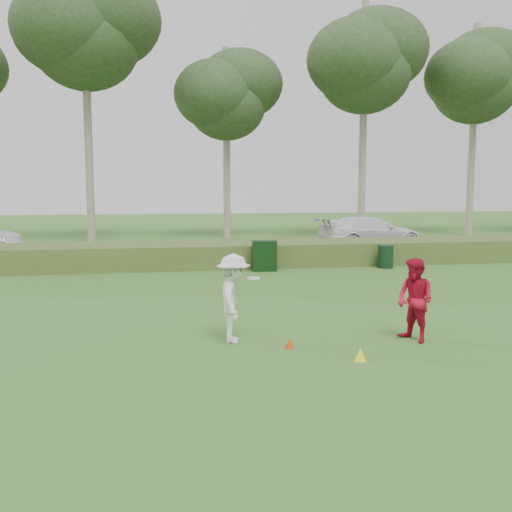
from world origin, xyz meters
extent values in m
plane|color=#306421|center=(0.00, 0.00, 0.00)|extent=(120.00, 120.00, 0.00)
cube|color=#405A24|center=(0.00, 12.00, 0.45)|extent=(80.00, 3.00, 0.90)
cube|color=#2D2D2D|center=(0.00, 17.00, 0.03)|extent=(80.00, 6.00, 0.06)
cylinder|color=gray|center=(-6.00, 23.00, 7.75)|extent=(0.44, 0.44, 15.50)
ellipsoid|color=#2A4020|center=(-6.00, 23.00, 11.62)|extent=(7.80, 7.80, 6.60)
cylinder|color=gray|center=(2.00, 24.50, 5.75)|extent=(0.44, 0.44, 11.50)
ellipsoid|color=#2A4020|center=(2.00, 24.50, 8.62)|extent=(6.24, 6.24, 5.28)
cylinder|color=gray|center=(10.00, 22.50, 7.00)|extent=(0.44, 0.44, 14.00)
ellipsoid|color=#2A4020|center=(10.00, 22.50, 10.50)|extent=(7.28, 7.28, 6.16)
cylinder|color=gray|center=(18.00, 23.80, 6.75)|extent=(0.44, 0.44, 13.50)
ellipsoid|color=#2A4020|center=(18.00, 23.80, 10.12)|extent=(7.02, 7.02, 5.94)
imported|color=white|center=(-1.12, 0.47, 0.89)|extent=(0.83, 1.23, 1.77)
cylinder|color=white|center=(-0.72, 0.47, 1.28)|extent=(0.27, 0.27, 0.03)
imported|color=#B20F2A|center=(2.46, -0.16, 0.84)|extent=(0.89, 0.99, 1.68)
cone|color=red|center=(-0.12, -0.18, 0.10)|extent=(0.17, 0.17, 0.19)
cone|color=#FFF41A|center=(0.92, -1.21, 0.12)|extent=(0.22, 0.22, 0.24)
cube|color=black|center=(1.46, 10.12, 0.57)|extent=(0.97, 0.68, 1.13)
cylinder|color=black|center=(6.23, 10.01, 0.44)|extent=(0.76, 0.76, 0.88)
imported|color=white|center=(8.33, 16.83, 0.85)|extent=(5.75, 3.01, 1.59)
camera|label=1|loc=(-2.72, -10.58, 3.05)|focal=40.00mm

